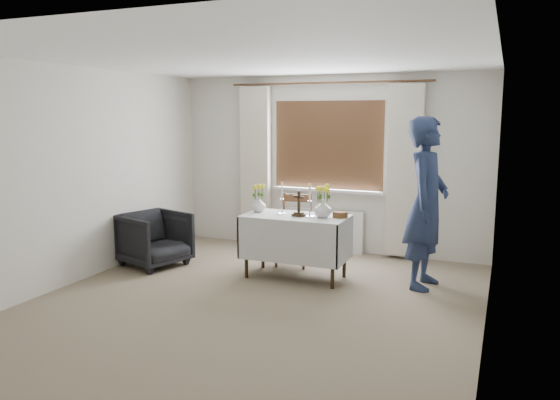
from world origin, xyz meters
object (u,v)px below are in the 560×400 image
(armchair, at_px, (154,239))
(wooden_cross, at_px, (299,204))
(person, at_px, (427,203))
(flower_vase_right, at_px, (323,208))
(altar_table, at_px, (296,247))
(flower_vase_left, at_px, (259,204))
(wooden_chair, at_px, (293,230))

(armchair, relative_size, wooden_cross, 2.54)
(person, distance_m, wooden_cross, 1.45)
(wooden_cross, relative_size, flower_vase_right, 1.43)
(altar_table, relative_size, flower_vase_right, 5.83)
(person, distance_m, flower_vase_left, 2.00)
(wooden_cross, bearing_deg, wooden_chair, 127.10)
(wooden_chair, bearing_deg, flower_vase_right, -48.61)
(person, xyz_separation_m, flower_vase_left, (-1.99, -0.19, -0.11))
(wooden_cross, relative_size, flower_vase_left, 1.65)
(wooden_chair, distance_m, flower_vase_left, 0.67)
(wooden_cross, height_order, flower_vase_left, wooden_cross)
(wooden_chair, distance_m, armchair, 1.81)
(wooden_chair, bearing_deg, altar_table, -72.67)
(wooden_cross, xyz_separation_m, flower_vase_right, (0.28, 0.04, -0.05))
(altar_table, xyz_separation_m, wooden_cross, (0.05, -0.03, 0.53))
(altar_table, bearing_deg, armchair, -173.75)
(altar_table, distance_m, person, 1.61)
(flower_vase_right, bearing_deg, altar_table, -177.38)
(person, bearing_deg, wooden_cross, 107.45)
(flower_vase_left, relative_size, flower_vase_right, 0.87)
(flower_vase_right, bearing_deg, flower_vase_left, 176.80)
(flower_vase_right, bearing_deg, wooden_cross, -170.95)
(wooden_cross, distance_m, flower_vase_right, 0.29)
(wooden_chair, bearing_deg, wooden_cross, -69.48)
(altar_table, bearing_deg, wooden_chair, 113.72)
(altar_table, distance_m, armchair, 1.89)
(altar_table, xyz_separation_m, person, (1.48, 0.25, 0.58))
(altar_table, height_order, flower_vase_left, flower_vase_left)
(wooden_chair, relative_size, flower_vase_right, 4.31)
(wooden_chair, relative_size, wooden_cross, 3.02)
(wooden_chair, distance_m, flower_vase_right, 0.86)
(armchair, distance_m, flower_vase_right, 2.28)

